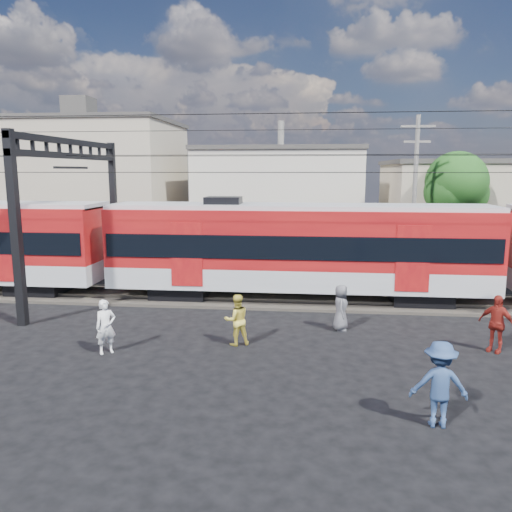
% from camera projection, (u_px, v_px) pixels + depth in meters
% --- Properties ---
extents(ground, '(120.00, 120.00, 0.00)m').
position_uv_depth(ground, '(294.00, 375.00, 13.76)').
color(ground, black).
rests_on(ground, ground).
extents(track_bed, '(70.00, 3.40, 0.12)m').
position_uv_depth(track_bed, '(300.00, 300.00, 21.59)').
color(track_bed, '#2D2823').
rests_on(track_bed, ground).
extents(rail_near, '(70.00, 0.12, 0.12)m').
position_uv_depth(rail_near, '(300.00, 301.00, 20.84)').
color(rail_near, '#59544C').
rests_on(rail_near, track_bed).
extents(rail_far, '(70.00, 0.12, 0.12)m').
position_uv_depth(rail_far, '(300.00, 293.00, 22.31)').
color(rail_far, '#59544C').
rests_on(rail_far, track_bed).
extents(commuter_train, '(50.30, 3.08, 4.17)m').
position_uv_depth(commuter_train, '(303.00, 246.00, 21.19)').
color(commuter_train, black).
rests_on(commuter_train, ground).
extents(catenary, '(70.00, 9.30, 7.52)m').
position_uv_depth(catenary, '(102.00, 181.00, 21.65)').
color(catenary, black).
rests_on(catenary, ground).
extents(building_west, '(14.28, 10.20, 9.30)m').
position_uv_depth(building_west, '(83.00, 183.00, 38.29)').
color(building_west, tan).
rests_on(building_west, ground).
extents(building_midwest, '(12.24, 12.24, 7.30)m').
position_uv_depth(building_midwest, '(280.00, 195.00, 39.81)').
color(building_midwest, '#BAB1A3').
rests_on(building_midwest, ground).
extents(building_mideast, '(16.32, 10.20, 6.30)m').
position_uv_depth(building_mideast, '(504.00, 205.00, 35.27)').
color(building_mideast, tan).
rests_on(building_mideast, ground).
extents(utility_pole_mid, '(1.80, 0.24, 8.50)m').
position_uv_depth(utility_pole_mid, '(415.00, 190.00, 27.06)').
color(utility_pole_mid, slate).
rests_on(utility_pole_mid, ground).
extents(tree_near, '(3.82, 3.64, 6.72)m').
position_uv_depth(tree_near, '(459.00, 186.00, 29.73)').
color(tree_near, '#382619').
rests_on(tree_near, ground).
extents(pedestrian_a, '(0.73, 0.70, 1.69)m').
position_uv_depth(pedestrian_a, '(106.00, 327.00, 15.31)').
color(pedestrian_a, white).
rests_on(pedestrian_a, ground).
extents(pedestrian_b, '(1.00, 0.91, 1.67)m').
position_uv_depth(pedestrian_b, '(237.00, 320.00, 16.04)').
color(pedestrian_b, gold).
rests_on(pedestrian_b, ground).
extents(pedestrian_c, '(1.27, 0.76, 1.94)m').
position_uv_depth(pedestrian_c, '(439.00, 384.00, 10.90)').
color(pedestrian_c, navy).
rests_on(pedestrian_c, ground).
extents(pedestrian_d, '(1.10, 1.02, 1.81)m').
position_uv_depth(pedestrian_d, '(496.00, 323.00, 15.42)').
color(pedestrian_d, maroon).
rests_on(pedestrian_d, ground).
extents(pedestrian_e, '(0.55, 0.82, 1.63)m').
position_uv_depth(pedestrian_e, '(341.00, 308.00, 17.53)').
color(pedestrian_e, '#525257').
rests_on(pedestrian_e, ground).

